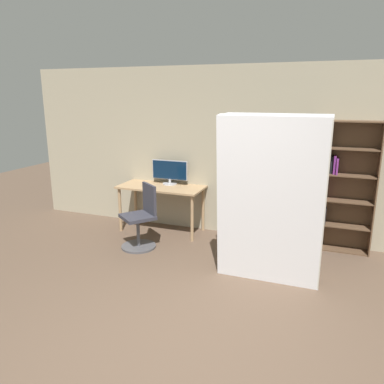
# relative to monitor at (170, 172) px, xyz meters

# --- Properties ---
(ground_plane) EXTENTS (16.00, 16.00, 0.00)m
(ground_plane) POSITION_rel_monitor_xyz_m (1.35, -3.15, -0.99)
(ground_plane) COLOR brown
(wall_back) EXTENTS (8.00, 0.06, 2.70)m
(wall_back) POSITION_rel_monitor_xyz_m (1.35, 0.17, 0.36)
(wall_back) COLOR tan
(wall_back) RESTS_ON ground
(desk) EXTENTS (1.41, 0.64, 0.78)m
(desk) POSITION_rel_monitor_xyz_m (-0.08, -0.18, -0.31)
(desk) COLOR tan
(desk) RESTS_ON ground
(monitor) EXTENTS (0.63, 0.24, 0.41)m
(monitor) POSITION_rel_monitor_xyz_m (0.00, 0.00, 0.00)
(monitor) COLOR #B7B7BC
(monitor) RESTS_ON desk
(office_chair) EXTENTS (0.62, 0.62, 0.96)m
(office_chair) POSITION_rel_monitor_xyz_m (-0.06, -0.93, -0.60)
(office_chair) COLOR #4C4C51
(office_chair) RESTS_ON ground
(bookshelf) EXTENTS (0.84, 0.28, 1.90)m
(bookshelf) POSITION_rel_monitor_xyz_m (2.63, 0.04, -0.05)
(bookshelf) COLOR brown
(bookshelf) RESTS_ON ground
(mattress_near) EXTENTS (1.24, 0.33, 2.04)m
(mattress_near) POSITION_rel_monitor_xyz_m (1.90, -1.37, 0.02)
(mattress_near) COLOR silver
(mattress_near) RESTS_ON ground
(mattress_far) EXTENTS (1.24, 0.26, 2.03)m
(mattress_far) POSITION_rel_monitor_xyz_m (1.90, -1.08, 0.02)
(mattress_far) COLOR silver
(mattress_far) RESTS_ON ground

